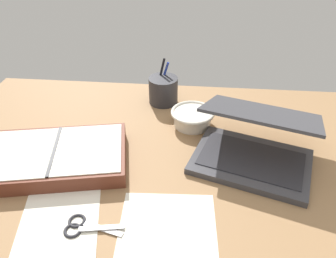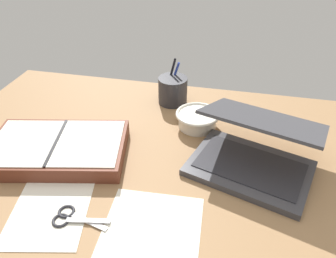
{
  "view_description": "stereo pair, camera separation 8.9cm",
  "coord_description": "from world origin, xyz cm",
  "px_view_note": "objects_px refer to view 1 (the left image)",
  "views": [
    {
      "loc": [
        5.21,
        -61.79,
        60.01
      ],
      "look_at": [
        -1.58,
        10.76,
        9.0
      ],
      "focal_mm": 35.0,
      "sensor_mm": 36.0,
      "label": 1
    },
    {
      "loc": [
        13.99,
        -60.42,
        60.01
      ],
      "look_at": [
        -1.58,
        10.76,
        9.0
      ],
      "focal_mm": 35.0,
      "sensor_mm": 36.0,
      "label": 2
    }
  ],
  "objects_px": {
    "pen_cup": "(163,90)",
    "scissors": "(82,226)",
    "planner": "(56,157)",
    "bowl": "(192,117)",
    "laptop": "(255,145)"
  },
  "relations": [
    {
      "from": "planner",
      "to": "scissors",
      "type": "distance_m",
      "value": 0.24
    },
    {
      "from": "pen_cup",
      "to": "planner",
      "type": "relative_size",
      "value": 0.37
    },
    {
      "from": "pen_cup",
      "to": "scissors",
      "type": "relative_size",
      "value": 1.16
    },
    {
      "from": "bowl",
      "to": "pen_cup",
      "type": "distance_m",
      "value": 0.17
    },
    {
      "from": "pen_cup",
      "to": "planner",
      "type": "distance_m",
      "value": 0.43
    },
    {
      "from": "bowl",
      "to": "pen_cup",
      "type": "relative_size",
      "value": 0.91
    },
    {
      "from": "bowl",
      "to": "pen_cup",
      "type": "xyz_separation_m",
      "value": [
        -0.11,
        0.13,
        0.02
      ]
    },
    {
      "from": "bowl",
      "to": "planner",
      "type": "relative_size",
      "value": 0.34
    },
    {
      "from": "laptop",
      "to": "planner",
      "type": "distance_m",
      "value": 0.53
    },
    {
      "from": "laptop",
      "to": "bowl",
      "type": "relative_size",
      "value": 2.73
    },
    {
      "from": "pen_cup",
      "to": "planner",
      "type": "bearing_deg",
      "value": -125.23
    },
    {
      "from": "laptop",
      "to": "bowl",
      "type": "xyz_separation_m",
      "value": [
        -0.17,
        0.15,
        -0.02
      ]
    },
    {
      "from": "pen_cup",
      "to": "scissors",
      "type": "xyz_separation_m",
      "value": [
        -0.12,
        -0.55,
        -0.04
      ]
    },
    {
      "from": "planner",
      "to": "bowl",
      "type": "bearing_deg",
      "value": 20.41
    },
    {
      "from": "laptop",
      "to": "scissors",
      "type": "height_order",
      "value": "laptop"
    }
  ]
}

